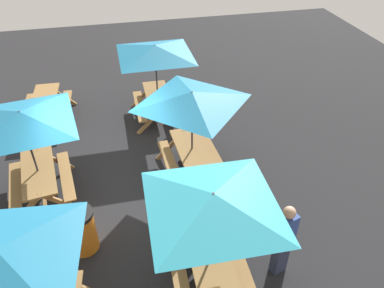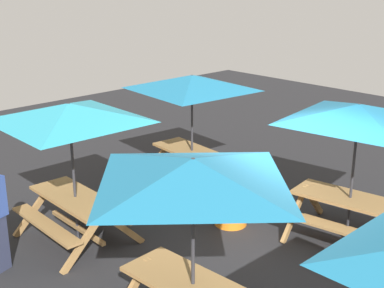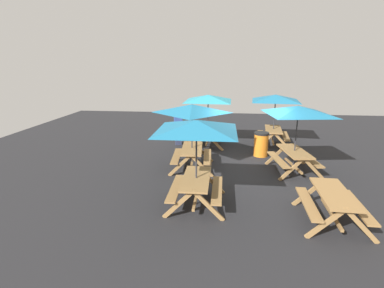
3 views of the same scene
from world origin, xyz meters
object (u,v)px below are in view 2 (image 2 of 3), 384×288
object	(u,v)px
picnic_table_2	(193,185)
trash_bin_orange	(231,198)
picnic_table_3	(70,123)
picnic_table_0	(358,124)
picnic_table_1	(192,91)

from	to	relation	value
picnic_table_2	trash_bin_orange	size ratio (longest dim) A/B	2.38
picnic_table_3	trash_bin_orange	world-z (taller)	picnic_table_3
picnic_table_0	picnic_table_1	xyz separation A→B (m)	(3.45, 0.19, 0.00)
picnic_table_0	picnic_table_3	world-z (taller)	same
picnic_table_0	picnic_table_2	distance (m)	3.53
picnic_table_1	picnic_table_3	xyz separation A→B (m)	(-0.37, 2.96, 0.00)
picnic_table_2	picnic_table_0	bearing A→B (deg)	-92.49
picnic_table_3	trash_bin_orange	xyz separation A→B (m)	(-1.36, -2.23, -1.49)
picnic_table_1	picnic_table_2	world-z (taller)	same
picnic_table_2	picnic_table_3	size ratio (longest dim) A/B	0.83
picnic_table_2	trash_bin_orange	bearing A→B (deg)	-59.10
picnic_table_1	trash_bin_orange	bearing A→B (deg)	162.72
picnic_table_2	trash_bin_orange	xyz separation A→B (m)	(1.75, -2.61, -1.49)
picnic_table_2	trash_bin_orange	distance (m)	3.48
picnic_table_1	trash_bin_orange	distance (m)	2.40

